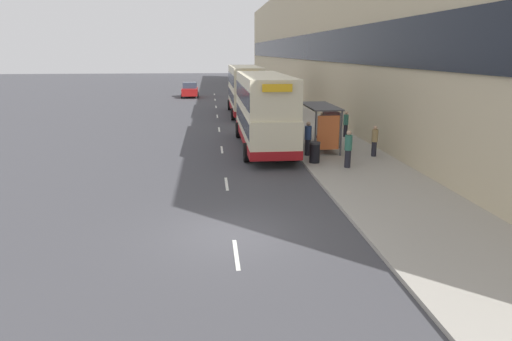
{
  "coord_description": "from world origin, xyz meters",
  "views": [
    {
      "loc": [
        -0.64,
        -13.42,
        5.58
      ],
      "look_at": [
        2.38,
        16.43,
        -2.28
      ],
      "focal_mm": 32.0,
      "sensor_mm": 36.0,
      "label": 1
    }
  ],
  "objects_px": {
    "bus_shelter": "(324,119)",
    "pedestrian_1": "(348,149)",
    "double_decker_bus_near": "(264,110)",
    "car_0": "(190,90)",
    "double_decker_bus_ahead": "(245,89)",
    "pedestrian_3": "(346,124)",
    "pedestrian_at_shelter": "(322,124)",
    "litter_bin": "(315,152)",
    "pedestrian_4": "(308,138)",
    "pedestrian_2": "(375,141)"
  },
  "relations": [
    {
      "from": "pedestrian_4",
      "to": "pedestrian_1",
      "type": "bearing_deg",
      "value": -64.27
    },
    {
      "from": "car_0",
      "to": "pedestrian_at_shelter",
      "type": "bearing_deg",
      "value": 108.2
    },
    {
      "from": "pedestrian_1",
      "to": "litter_bin",
      "type": "height_order",
      "value": "pedestrian_1"
    },
    {
      "from": "pedestrian_4",
      "to": "litter_bin",
      "type": "height_order",
      "value": "pedestrian_4"
    },
    {
      "from": "pedestrian_3",
      "to": "litter_bin",
      "type": "relative_size",
      "value": 1.58
    },
    {
      "from": "double_decker_bus_ahead",
      "to": "pedestrian_1",
      "type": "distance_m",
      "value": 20.7
    },
    {
      "from": "double_decker_bus_near",
      "to": "pedestrian_2",
      "type": "xyz_separation_m",
      "value": [
        5.56,
        -3.3,
        -1.3
      ]
    },
    {
      "from": "car_0",
      "to": "pedestrian_1",
      "type": "xyz_separation_m",
      "value": [
        8.96,
        -37.22,
        0.16
      ]
    },
    {
      "from": "double_decker_bus_near",
      "to": "double_decker_bus_ahead",
      "type": "distance_m",
      "value": 14.84
    },
    {
      "from": "double_decker_bus_near",
      "to": "car_0",
      "type": "bearing_deg",
      "value": 99.9
    },
    {
      "from": "pedestrian_3",
      "to": "litter_bin",
      "type": "xyz_separation_m",
      "value": [
        -3.64,
        -6.9,
        -0.32
      ]
    },
    {
      "from": "pedestrian_2",
      "to": "pedestrian_4",
      "type": "relative_size",
      "value": 0.9
    },
    {
      "from": "double_decker_bus_near",
      "to": "pedestrian_2",
      "type": "distance_m",
      "value": 6.59
    },
    {
      "from": "litter_bin",
      "to": "pedestrian_4",
      "type": "bearing_deg",
      "value": 89.82
    },
    {
      "from": "pedestrian_3",
      "to": "double_decker_bus_near",
      "type": "bearing_deg",
      "value": -156.46
    },
    {
      "from": "double_decker_bus_ahead",
      "to": "pedestrian_1",
      "type": "height_order",
      "value": "double_decker_bus_ahead"
    },
    {
      "from": "pedestrian_3",
      "to": "pedestrian_1",
      "type": "bearing_deg",
      "value": -105.84
    },
    {
      "from": "double_decker_bus_near",
      "to": "litter_bin",
      "type": "bearing_deg",
      "value": -64.79
    },
    {
      "from": "bus_shelter",
      "to": "car_0",
      "type": "xyz_separation_m",
      "value": [
        -8.82,
        32.99,
        -0.97
      ]
    },
    {
      "from": "pedestrian_at_shelter",
      "to": "pedestrian_1",
      "type": "xyz_separation_m",
      "value": [
        -0.66,
        -7.94,
        0.07
      ]
    },
    {
      "from": "double_decker_bus_ahead",
      "to": "litter_bin",
      "type": "distance_m",
      "value": 19.42
    },
    {
      "from": "litter_bin",
      "to": "double_decker_bus_near",
      "type": "bearing_deg",
      "value": 115.21
    },
    {
      "from": "pedestrian_1",
      "to": "pedestrian_4",
      "type": "xyz_separation_m",
      "value": [
        -1.36,
        2.81,
        0.01
      ]
    },
    {
      "from": "litter_bin",
      "to": "pedestrian_at_shelter",
      "type": "bearing_deg",
      "value": 73.43
    },
    {
      "from": "car_0",
      "to": "pedestrian_2",
      "type": "bearing_deg",
      "value": 107.59
    },
    {
      "from": "bus_shelter",
      "to": "pedestrian_1",
      "type": "xyz_separation_m",
      "value": [
        0.14,
        -4.23,
        -0.81
      ]
    },
    {
      "from": "pedestrian_2",
      "to": "litter_bin",
      "type": "xyz_separation_m",
      "value": [
        -3.49,
        -1.11,
        -0.31
      ]
    },
    {
      "from": "bus_shelter",
      "to": "litter_bin",
      "type": "distance_m",
      "value": 3.53
    },
    {
      "from": "pedestrian_at_shelter",
      "to": "litter_bin",
      "type": "xyz_separation_m",
      "value": [
        -2.02,
        -6.8,
        -0.32
      ]
    },
    {
      "from": "car_0",
      "to": "pedestrian_3",
      "type": "bearing_deg",
      "value": 111.07
    },
    {
      "from": "double_decker_bus_ahead",
      "to": "car_0",
      "type": "bearing_deg",
      "value": 108.39
    },
    {
      "from": "bus_shelter",
      "to": "pedestrian_at_shelter",
      "type": "bearing_deg",
      "value": 77.82
    },
    {
      "from": "double_decker_bus_near",
      "to": "double_decker_bus_ahead",
      "type": "xyz_separation_m",
      "value": [
        0.07,
        14.84,
        -0.0
      ]
    },
    {
      "from": "pedestrian_1",
      "to": "pedestrian_2",
      "type": "bearing_deg",
      "value": 46.66
    },
    {
      "from": "double_decker_bus_ahead",
      "to": "pedestrian_2",
      "type": "bearing_deg",
      "value": -73.15
    },
    {
      "from": "double_decker_bus_ahead",
      "to": "pedestrian_at_shelter",
      "type": "distance_m",
      "value": 13.15
    },
    {
      "from": "pedestrian_4",
      "to": "pedestrian_2",
      "type": "bearing_deg",
      "value": -9.14
    },
    {
      "from": "pedestrian_1",
      "to": "pedestrian_4",
      "type": "height_order",
      "value": "pedestrian_4"
    },
    {
      "from": "double_decker_bus_near",
      "to": "car_0",
      "type": "relative_size",
      "value": 2.63
    },
    {
      "from": "double_decker_bus_ahead",
      "to": "pedestrian_3",
      "type": "relative_size",
      "value": 6.4
    },
    {
      "from": "car_0",
      "to": "pedestrian_3",
      "type": "distance_m",
      "value": 31.27
    },
    {
      "from": "bus_shelter",
      "to": "pedestrian_3",
      "type": "xyz_separation_m",
      "value": [
        2.42,
        3.81,
        -0.89
      ]
    },
    {
      "from": "double_decker_bus_ahead",
      "to": "pedestrian_1",
      "type": "xyz_separation_m",
      "value": [
        3.37,
        -20.39,
        -1.22
      ]
    },
    {
      "from": "bus_shelter",
      "to": "pedestrian_at_shelter",
      "type": "distance_m",
      "value": 3.9
    },
    {
      "from": "pedestrian_3",
      "to": "double_decker_bus_ahead",
      "type": "bearing_deg",
      "value": 114.58
    },
    {
      "from": "double_decker_bus_near",
      "to": "double_decker_bus_ahead",
      "type": "relative_size",
      "value": 1.02
    },
    {
      "from": "car_0",
      "to": "pedestrian_2",
      "type": "height_order",
      "value": "car_0"
    },
    {
      "from": "double_decker_bus_ahead",
      "to": "litter_bin",
      "type": "relative_size",
      "value": 10.1
    },
    {
      "from": "double_decker_bus_ahead",
      "to": "pedestrian_4",
      "type": "relative_size",
      "value": 5.79
    },
    {
      "from": "bus_shelter",
      "to": "pedestrian_2",
      "type": "bearing_deg",
      "value": -41.15
    }
  ]
}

